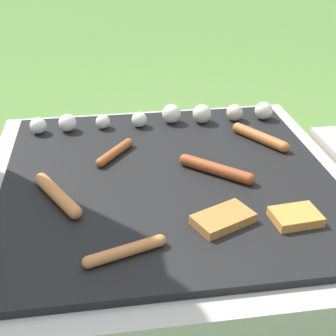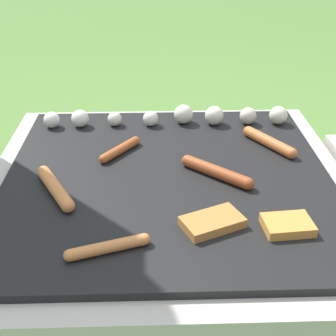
# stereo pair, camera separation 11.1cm
# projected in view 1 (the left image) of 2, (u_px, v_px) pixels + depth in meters

# --- Properties ---
(ground_plane) EXTENTS (14.00, 14.00, 0.00)m
(ground_plane) POSITION_uv_depth(u_px,v_px,m) (168.00, 301.00, 1.33)
(ground_plane) COLOR #567F38
(grill) EXTENTS (0.89, 0.89, 0.41)m
(grill) POSITION_uv_depth(u_px,v_px,m) (168.00, 244.00, 1.23)
(grill) COLOR #B2AA9E
(grill) RESTS_ON ground_plane
(sausage_front_center) EXTENTS (0.12, 0.16, 0.03)m
(sausage_front_center) POSITION_uv_depth(u_px,v_px,m) (260.00, 137.00, 1.28)
(sausage_front_center) COLOR #B7602D
(sausage_front_center) RESTS_ON grill
(sausage_back_center) EXTENTS (0.16, 0.14, 0.03)m
(sausage_back_center) POSITION_uv_depth(u_px,v_px,m) (216.00, 169.00, 1.12)
(sausage_back_center) COLOR #93421E
(sausage_back_center) RESTS_ON grill
(sausage_back_left) EXTENTS (0.11, 0.18, 0.03)m
(sausage_back_left) POSITION_uv_depth(u_px,v_px,m) (57.00, 195.00, 1.02)
(sausage_back_left) COLOR #C6753D
(sausage_back_left) RESTS_ON grill
(sausage_front_right) EXTENTS (0.10, 0.13, 0.02)m
(sausage_front_right) POSITION_uv_depth(u_px,v_px,m) (115.00, 152.00, 1.20)
(sausage_front_right) COLOR #A34C23
(sausage_front_right) RESTS_ON grill
(sausage_back_right) EXTENTS (0.16, 0.07, 0.02)m
(sausage_back_right) POSITION_uv_depth(u_px,v_px,m) (125.00, 251.00, 0.86)
(sausage_back_right) COLOR #C6753D
(sausage_back_right) RESTS_ON grill
(bread_slice_right) EXTENTS (0.10, 0.08, 0.02)m
(bread_slice_right) POSITION_uv_depth(u_px,v_px,m) (296.00, 217.00, 0.96)
(bread_slice_right) COLOR #D18438
(bread_slice_right) RESTS_ON grill
(bread_slice_center) EXTENTS (0.14, 0.11, 0.02)m
(bread_slice_center) POSITION_uv_depth(u_px,v_px,m) (223.00, 219.00, 0.95)
(bread_slice_center) COLOR #B27033
(bread_slice_center) RESTS_ON grill
(mushroom_row) EXTENTS (0.71, 0.07, 0.06)m
(mushroom_row) POSITION_uv_depth(u_px,v_px,m) (165.00, 116.00, 1.37)
(mushroom_row) COLOR silver
(mushroom_row) RESTS_ON grill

